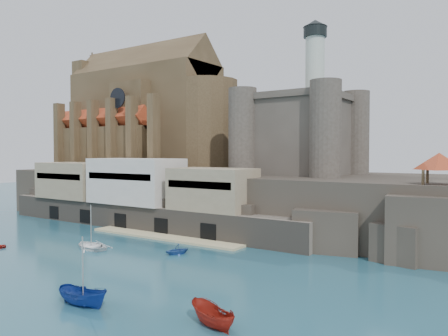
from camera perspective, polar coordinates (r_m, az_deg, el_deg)
ground at (r=63.51m, az=-20.37°, el=-10.94°), size 300.00×300.00×0.00m
promontory at (r=91.17m, az=0.13°, el=-3.77°), size 100.00×36.00×10.00m
quay at (r=84.96m, az=-11.71°, el=-3.46°), size 70.00×12.00×13.05m
church at (r=108.04m, az=-9.78°, el=6.24°), size 47.00×25.93×30.51m
castle_keep at (r=84.39m, az=10.02°, el=4.84°), size 21.20×21.20×29.30m
rock_outcrop at (r=63.10m, az=26.13°, el=-7.39°), size 14.50×10.50×8.70m
pavilion at (r=62.46m, az=26.28°, el=0.55°), size 6.40×6.40×5.40m
boat_2 at (r=44.06m, az=-17.91°, el=-16.74°), size 2.36×2.31×5.62m
boat_5 at (r=37.80m, az=-1.62°, el=-19.88°), size 2.60×2.57×5.28m
boat_6 at (r=68.42m, az=-16.95°, el=-9.97°), size 2.40×4.94×6.65m
boat_7 at (r=62.13m, az=-6.15°, el=-11.12°), size 3.50×2.91×3.49m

